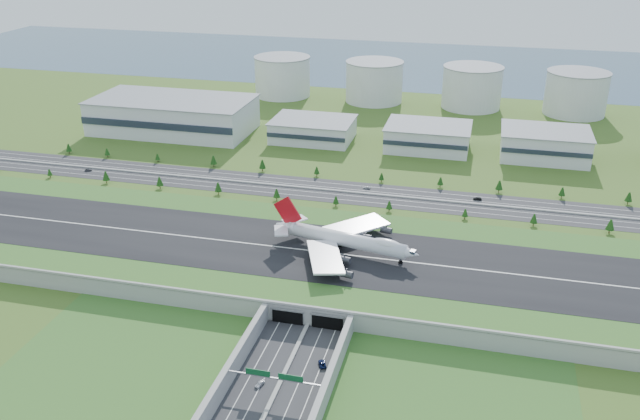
% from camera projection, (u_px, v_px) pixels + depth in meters
% --- Properties ---
extents(ground, '(1200.00, 1200.00, 0.00)m').
position_uv_depth(ground, '(334.00, 269.00, 324.51)').
color(ground, '#355219').
rests_on(ground, ground).
extents(airfield_deck, '(520.00, 100.00, 9.20)m').
position_uv_depth(airfield_deck, '(335.00, 261.00, 322.75)').
color(airfield_deck, gray).
rests_on(airfield_deck, ground).
extents(underpass_road, '(38.80, 120.40, 8.00)m').
position_uv_depth(underpass_road, '(271.00, 395.00, 235.01)').
color(underpass_road, '#28282B').
rests_on(underpass_road, ground).
extents(sign_gantry_near, '(38.70, 0.70, 9.80)m').
position_uv_depth(sign_gantry_near, '(274.00, 379.00, 237.46)').
color(sign_gantry_near, gray).
rests_on(sign_gantry_near, ground).
extents(north_expressway, '(560.00, 36.00, 0.12)m').
position_uv_depth(north_expressway, '(370.00, 194.00, 408.67)').
color(north_expressway, '#28282B').
rests_on(north_expressway, ground).
extents(tree_row, '(504.26, 48.52, 8.18)m').
position_uv_depth(tree_row, '(402.00, 191.00, 400.91)').
color(tree_row, '#3D2819').
rests_on(tree_row, ground).
extents(hangar_west, '(120.00, 60.00, 25.00)m').
position_uv_depth(hangar_west, '(173.00, 115.00, 520.97)').
color(hangar_west, silver).
rests_on(hangar_west, ground).
extents(hangar_mid_a, '(58.00, 42.00, 15.00)m').
position_uv_depth(hangar_mid_a, '(313.00, 130.00, 503.09)').
color(hangar_mid_a, silver).
rests_on(hangar_mid_a, ground).
extents(hangar_mid_b, '(58.00, 42.00, 17.00)m').
position_uv_depth(hangar_mid_b, '(428.00, 137.00, 483.88)').
color(hangar_mid_b, silver).
rests_on(hangar_mid_b, ground).
extents(hangar_mid_c, '(58.00, 42.00, 19.00)m').
position_uv_depth(hangar_mid_c, '(545.00, 144.00, 465.77)').
color(hangar_mid_c, silver).
rests_on(hangar_mid_c, ground).
extents(fuel_tank_a, '(50.00, 50.00, 35.00)m').
position_uv_depth(fuel_tank_a, '(282.00, 77.00, 618.63)').
color(fuel_tank_a, silver).
rests_on(fuel_tank_a, ground).
extents(fuel_tank_b, '(50.00, 50.00, 35.00)m').
position_uv_depth(fuel_tank_b, '(374.00, 82.00, 599.82)').
color(fuel_tank_b, silver).
rests_on(fuel_tank_b, ground).
extents(fuel_tank_c, '(50.00, 50.00, 35.00)m').
position_uv_depth(fuel_tank_c, '(472.00, 87.00, 581.02)').
color(fuel_tank_c, silver).
rests_on(fuel_tank_c, ground).
extents(fuel_tank_d, '(50.00, 50.00, 35.00)m').
position_uv_depth(fuel_tank_d, '(576.00, 93.00, 562.21)').
color(fuel_tank_d, silver).
rests_on(fuel_tank_d, ground).
extents(bay_water, '(1200.00, 260.00, 0.06)m').
position_uv_depth(bay_water, '(431.00, 64.00, 749.84)').
color(bay_water, '#37536A').
rests_on(bay_water, ground).
extents(boeing_747, '(74.37, 69.60, 23.25)m').
position_uv_depth(boeing_747, '(345.00, 239.00, 320.74)').
color(boeing_747, white).
rests_on(boeing_747, airfield_deck).
extents(car_0, '(3.09, 5.07, 1.61)m').
position_uv_depth(car_0, '(260.00, 384.00, 244.47)').
color(car_0, silver).
rests_on(car_0, ground).
extents(car_2, '(4.47, 6.18, 1.56)m').
position_uv_depth(car_2, '(322.00, 364.00, 255.23)').
color(car_2, '#0B153B').
rests_on(car_2, ground).
extents(car_4, '(5.12, 3.63, 1.62)m').
position_uv_depth(car_4, '(88.00, 170.00, 444.77)').
color(car_4, '#4D4D51').
rests_on(car_4, ground).
extents(car_5, '(5.08, 2.21, 1.63)m').
position_uv_depth(car_5, '(477.00, 199.00, 400.31)').
color(car_5, black).
rests_on(car_5, ground).
extents(car_7, '(4.75, 2.03, 1.36)m').
position_uv_depth(car_7, '(367.00, 187.00, 416.85)').
color(car_7, silver).
rests_on(car_7, ground).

